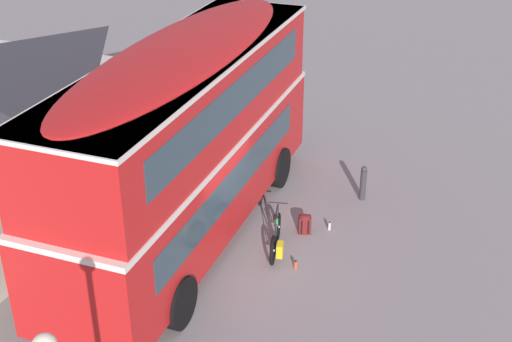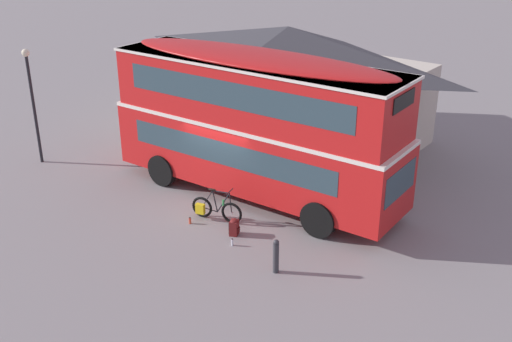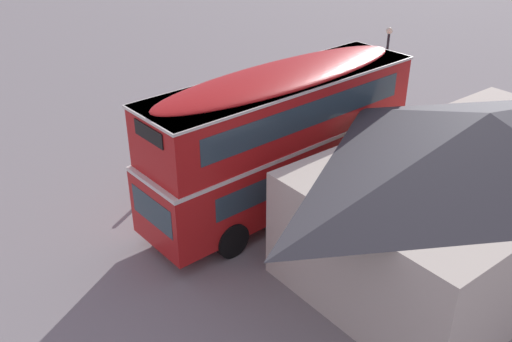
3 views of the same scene
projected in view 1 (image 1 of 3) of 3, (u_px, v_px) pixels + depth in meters
The scene contains 7 objects.
ground_plane at pixel (216, 256), 16.03m from camera, with size 120.00×120.00×0.00m, color gray.
double_decker_bus at pixel (187, 135), 15.60m from camera, with size 10.00×2.92×4.79m.
touring_bicycle at pixel (276, 238), 15.99m from camera, with size 1.65×0.71×1.05m.
backpack_on_ground at pixel (305, 223), 16.78m from camera, with size 0.35×0.37×0.50m.
water_bottle_red_squeeze at pixel (296, 265), 15.54m from camera, with size 0.08×0.08×0.21m.
water_bottle_clear_plastic at pixel (329, 226), 16.97m from camera, with size 0.07×0.07×0.22m.
kerb_bollard at pixel (363, 182), 18.11m from camera, with size 0.16×0.16×0.97m.
Camera 1 is at (-11.89, -5.93, 9.22)m, focal length 48.67 mm.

